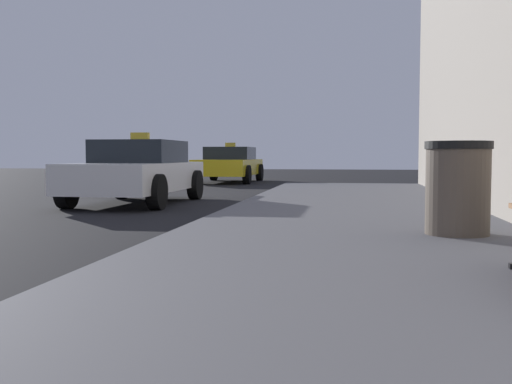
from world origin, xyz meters
TOP-DOWN VIEW (x-y plane):
  - trash_bin at (5.02, 4.39)m, footprint 0.68×0.68m
  - car_white at (-0.32, 9.58)m, footprint 1.92×4.15m
  - car_yellow at (-0.44, 19.47)m, footprint 2.02×4.42m

SIDE VIEW (x-z plane):
  - trash_bin at x=5.02m, z-range 0.15..1.12m
  - car_white at x=-0.32m, z-range -0.07..1.36m
  - car_yellow at x=-0.44m, z-range -0.07..1.36m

